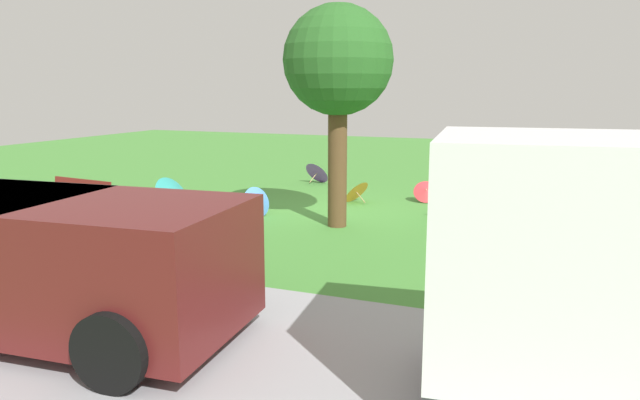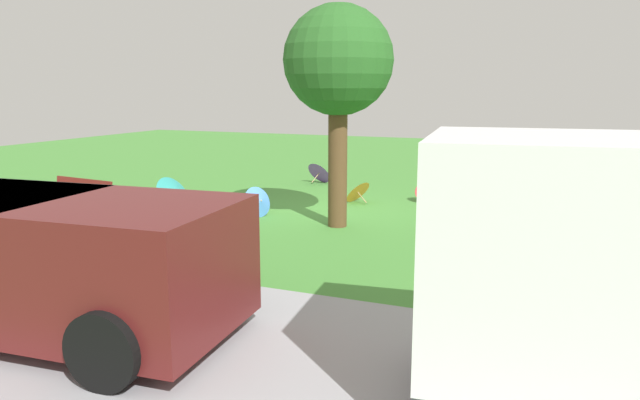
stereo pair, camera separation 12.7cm
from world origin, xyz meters
name	(u,v)px [view 2 (the right image)]	position (x,y,z in m)	size (l,w,h in m)	color
ground	(337,215)	(0.00, 0.00, 0.00)	(40.00, 40.00, 0.00)	#478C38
road_strip	(124,331)	(0.00, 6.75, 0.00)	(40.00, 3.88, 0.01)	#9E9EA3
van_dark	(25,250)	(1.08, 7.04, 0.91)	(4.73, 2.41, 1.53)	#591919
box_trailer_white	(634,268)	(-5.04, 6.65, 1.32)	(3.38, 2.16, 2.34)	white
park_bench	(89,199)	(4.48, 2.51, 0.47)	(1.65, 0.68, 0.90)	maroon
shade_tree	(338,64)	(-0.38, 0.98, 3.15)	(2.10, 2.10, 4.27)	brown
parasol_teal_0	(505,241)	(-3.73, 2.77, 0.46)	(1.11, 1.09, 0.76)	tan
parasol_orange_0	(503,216)	(-3.55, 1.32, 0.54)	(1.18, 1.16, 0.84)	tan
parasol_teal_1	(177,195)	(3.06, 1.47, 0.46)	(0.92, 0.97, 0.93)	tan
parasol_red_0	(199,223)	(1.43, 3.10, 0.35)	(0.79, 0.78, 0.56)	tan
parasol_purple_0	(320,171)	(1.99, -3.87, 0.34)	(0.88, 0.77, 0.68)	tan
parasol_orange_1	(356,191)	(0.06, -1.45, 0.30)	(0.73, 0.81, 0.59)	tan
parasol_teal_3	(538,182)	(-3.90, -3.20, 0.48)	(0.94, 0.96, 0.72)	tan
parasol_red_1	(428,191)	(-1.50, -2.12, 0.28)	(0.69, 0.63, 0.55)	tan
parasol_blue_0	(259,201)	(1.45, 0.82, 0.34)	(0.74, 0.76, 0.68)	tan
parasol_yellow_0	(531,206)	(-3.88, -1.13, 0.29)	(0.62, 0.60, 0.59)	tan
parasol_red_3	(595,186)	(-5.17, -3.73, 0.38)	(0.98, 0.97, 0.76)	tan
parasol_teal_4	(453,198)	(-2.34, -0.74, 0.42)	(1.17, 1.15, 0.79)	tan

